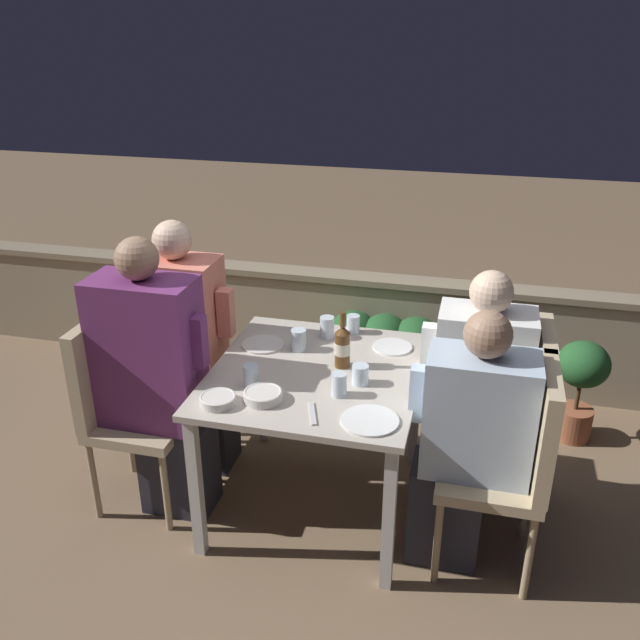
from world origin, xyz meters
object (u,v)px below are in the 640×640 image
person_blue_shirt (467,443)px  person_white_polo (472,394)px  person_coral_top (188,348)px  potted_plant (581,381)px  chair_left_near (120,396)px  person_purple_stripe (157,381)px  chair_left_far (153,361)px  chair_right_near (518,454)px  chair_right_far (517,406)px  beer_bottle (342,346)px

person_blue_shirt → person_white_polo: bearing=89.2°
person_coral_top → potted_plant: 2.15m
chair_left_near → person_purple_stripe: size_ratio=0.71×
chair_left_far → chair_right_near: bearing=-12.1°
person_purple_stripe → person_white_polo: size_ratio=1.12×
person_blue_shirt → chair_right_far: (0.21, 0.38, -0.02)m
chair_right_near → beer_bottle: bearing=161.1°
chair_left_near → person_purple_stripe: 0.23m
chair_right_near → person_white_polo: (-0.20, 0.38, 0.03)m
chair_right_far → beer_bottle: (-0.80, -0.11, 0.27)m
chair_right_far → person_coral_top: bearing=179.6°
person_purple_stripe → chair_right_near: bearing=-1.0°
chair_left_near → person_coral_top: (0.19, 0.37, 0.10)m
chair_left_near → person_coral_top: bearing=62.6°
person_purple_stripe → person_coral_top: (-0.01, 0.37, -0.01)m
chair_right_far → potted_plant: (0.38, 0.73, -0.21)m
beer_bottle → person_white_polo: bearing=10.3°
chair_left_near → person_white_polo: (1.61, 0.36, 0.03)m
chair_right_near → potted_plant: chair_right_near is taller
chair_right_far → person_white_polo: person_white_polo is taller
person_coral_top → beer_bottle: size_ratio=4.96×
person_coral_top → person_purple_stripe: bearing=-88.1°
person_blue_shirt → beer_bottle: (-0.59, 0.27, 0.25)m
person_purple_stripe → chair_left_far: bearing=120.4°
person_purple_stripe → chair_right_far: bearing=12.4°
person_purple_stripe → beer_bottle: size_ratio=5.07×
chair_left_far → person_coral_top: (0.20, -0.00, 0.10)m
person_white_polo → potted_plant: 0.96m
chair_right_far → beer_bottle: 0.85m
chair_right_far → potted_plant: chair_right_far is taller
person_blue_shirt → chair_left_near: bearing=179.0°
person_blue_shirt → chair_right_far: bearing=61.0°
person_purple_stripe → chair_right_far: size_ratio=1.42×
chair_left_far → beer_bottle: size_ratio=3.58×
chair_right_near → person_blue_shirt: (-0.21, 0.00, 0.02)m
chair_right_far → beer_bottle: bearing=-172.3°
person_blue_shirt → person_white_polo: size_ratio=0.98×
chair_right_near → potted_plant: (0.38, 1.11, -0.21)m
chair_left_near → potted_plant: bearing=26.2°
person_blue_shirt → chair_left_far: bearing=166.4°
person_coral_top → chair_left_far: bearing=180.0°
person_purple_stripe → chair_left_far: 0.44m
potted_plant → beer_bottle: bearing=-144.7°
chair_left_far → person_purple_stripe: bearing=-59.6°
person_coral_top → person_blue_shirt: bearing=-15.5°
chair_left_far → chair_left_near: bearing=-87.9°
chair_left_near → person_purple_stripe: bearing=0.0°
chair_right_near → person_blue_shirt: 0.21m
person_white_polo → person_blue_shirt: bearing=-90.8°
chair_left_near → person_blue_shirt: size_ratio=0.81×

